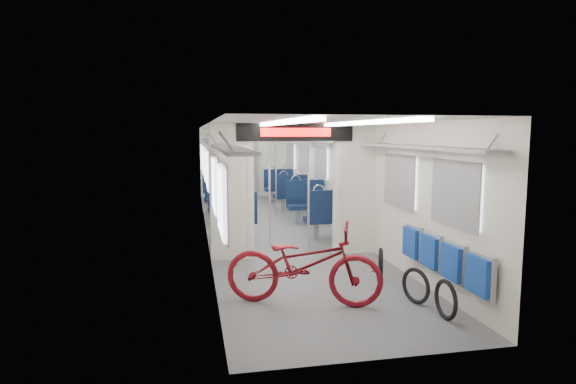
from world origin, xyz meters
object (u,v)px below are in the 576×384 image
at_px(flip_bench, 442,257).
at_px(stanchion_far_left, 250,173).
at_px(seat_bay_near_left, 230,208).
at_px(seat_bay_far_left, 221,188).
at_px(seat_bay_far_right, 285,187).
at_px(bicycle, 304,264).
at_px(stanchion_near_left, 270,187).
at_px(stanchion_near_right, 309,188).
at_px(seat_bay_near_right, 317,205).
at_px(bike_hoop_b, 416,288).
at_px(bike_hoop_a, 446,302).
at_px(stanchion_far_right, 276,172).
at_px(bike_hoop_c, 381,265).

distance_m(flip_bench, stanchion_far_left, 6.60).
bearing_deg(seat_bay_near_left, flip_bench, -64.73).
relative_size(seat_bay_near_left, stanchion_far_left, 0.88).
distance_m(seat_bay_far_left, seat_bay_far_right, 1.87).
height_order(bicycle, seat_bay_far_right, seat_bay_far_right).
relative_size(bicycle, flip_bench, 0.94).
distance_m(stanchion_near_left, stanchion_near_right, 0.73).
distance_m(seat_bay_near_right, stanchion_far_left, 2.20).
xyz_separation_m(seat_bay_far_left, stanchion_near_left, (0.61, -4.98, 0.58)).
xyz_separation_m(bicycle, seat_bay_far_left, (-0.54, 8.01, 0.06)).
height_order(bike_hoop_b, stanchion_near_right, stanchion_near_right).
height_order(bike_hoop_a, seat_bay_far_left, seat_bay_far_left).
xyz_separation_m(flip_bench, seat_bay_far_right, (-0.42, 8.32, -0.03)).
bearing_deg(stanchion_far_left, bike_hoop_b, -78.42).
distance_m(seat_bay_far_left, stanchion_near_right, 5.44).
height_order(seat_bay_near_left, seat_bay_far_right, seat_bay_far_right).
relative_size(seat_bay_near_left, stanchion_near_right, 0.88).
xyz_separation_m(bike_hoop_b, stanchion_far_left, (-1.31, 6.39, 0.94)).
xyz_separation_m(bicycle, flip_bench, (1.75, -0.24, 0.06)).
height_order(bike_hoop_a, stanchion_near_right, stanchion_near_right).
bearing_deg(stanchion_far_right, bike_hoop_c, -83.42).
xyz_separation_m(seat_bay_near_left, seat_bay_far_right, (1.87, 3.47, 0.02)).
height_order(bicycle, bike_hoop_b, bicycle).
distance_m(stanchion_near_right, stanchion_far_left, 3.44).
distance_m(seat_bay_near_left, stanchion_far_right, 2.12).
distance_m(bike_hoop_b, stanchion_near_right, 3.22).
xyz_separation_m(stanchion_near_right, stanchion_far_right, (0.00, 3.44, 0.00)).
distance_m(seat_bay_near_left, stanchion_far_left, 1.75).
height_order(flip_bench, seat_bay_far_left, seat_bay_far_left).
height_order(bike_hoop_a, bike_hoop_b, bike_hoop_a).
distance_m(bike_hoop_b, bike_hoop_c, 1.07).
bearing_deg(stanchion_far_left, bicycle, -90.75).
relative_size(flip_bench, bike_hoop_a, 4.43).
xyz_separation_m(bike_hoop_c, seat_bay_near_left, (-1.90, 3.80, 0.33)).
distance_m(seat_bay_near_right, stanchion_near_right, 1.86).
distance_m(bike_hoop_b, seat_bay_near_right, 4.69).
bearing_deg(seat_bay_near_right, bike_hoop_a, -88.23).
height_order(bike_hoop_a, stanchion_far_right, stanchion_far_right).
bearing_deg(seat_bay_far_right, bike_hoop_c, -89.77).
bearing_deg(stanchion_near_left, flip_bench, -62.70).
bearing_deg(flip_bench, bike_hoop_a, -114.08).
relative_size(bike_hoop_c, seat_bay_far_right, 0.22).
distance_m(stanchion_near_left, stanchion_far_left, 3.10).
relative_size(seat_bay_near_left, seat_bay_near_right, 0.92).
xyz_separation_m(stanchion_near_left, stanchion_far_left, (0.02, 3.10, 0.00)).
xyz_separation_m(bike_hoop_b, seat_bay_far_left, (-1.93, 8.27, 0.37)).
bearing_deg(seat_bay_near_left, seat_bay_far_left, 90.00).
height_order(bike_hoop_b, seat_bay_near_right, seat_bay_near_right).
xyz_separation_m(bicycle, bike_hoop_b, (1.39, -0.26, -0.31)).
xyz_separation_m(bicycle, stanchion_near_left, (0.06, 3.02, 0.63)).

